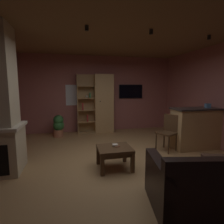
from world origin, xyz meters
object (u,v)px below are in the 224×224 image
at_px(table_book_1, 115,145).
at_px(wall_mounted_tv, 131,91).
at_px(leather_couch, 215,187).
at_px(kitchen_bar_counter, 200,128).
at_px(coffee_table, 114,151).
at_px(tissue_box, 208,106).
at_px(dining_chair, 168,130).
at_px(bookshelf_cabinet, 101,104).
at_px(potted_floor_plant, 59,125).
at_px(table_book_0, 117,146).

bearing_deg(table_book_1, wall_mounted_tv, 66.45).
xyz_separation_m(leather_couch, table_book_1, (-0.98, 1.53, 0.17)).
distance_m(kitchen_bar_counter, coffee_table, 2.61).
bearing_deg(tissue_box, kitchen_bar_counter, 173.60).
bearing_deg(dining_chair, leather_couch, -104.94).
bearing_deg(leather_couch, kitchen_bar_counter, 55.80).
relative_size(bookshelf_cabinet, wall_mounted_tv, 2.27).
xyz_separation_m(tissue_box, potted_floor_plant, (-3.92, 2.03, -0.76)).
relative_size(kitchen_bar_counter, table_book_1, 15.01).
height_order(dining_chair, wall_mounted_tv, wall_mounted_tv).
bearing_deg(potted_floor_plant, wall_mounted_tv, 10.60).
xyz_separation_m(dining_chair, wall_mounted_tv, (-0.19, 2.49, 0.92)).
height_order(tissue_box, leather_couch, tissue_box).
height_order(bookshelf_cabinet, leather_couch, bookshelf_cabinet).
xyz_separation_m(kitchen_bar_counter, potted_floor_plant, (-3.74, 2.01, -0.17)).
distance_m(coffee_table, dining_chair, 1.77).
relative_size(leather_couch, table_book_1, 17.64).
distance_m(table_book_0, wall_mounted_tv, 3.61).
bearing_deg(coffee_table, leather_couch, -55.86).
xyz_separation_m(table_book_0, potted_floor_plant, (-1.29, 2.69, -0.07)).
bearing_deg(dining_chair, kitchen_bar_counter, -1.33).
height_order(tissue_box, coffee_table, tissue_box).
bearing_deg(bookshelf_cabinet, kitchen_bar_counter, -45.50).
bearing_deg(coffee_table, tissue_box, 14.47).
relative_size(table_book_1, potted_floor_plant, 0.14).
bearing_deg(bookshelf_cabinet, dining_chair, -59.23).
relative_size(bookshelf_cabinet, leather_couch, 1.16).
bearing_deg(dining_chair, coffee_table, -155.37).
relative_size(dining_chair, wall_mounted_tv, 1.01).
distance_m(coffee_table, potted_floor_plant, 2.99).
bearing_deg(coffee_table, table_book_0, 30.14).
bearing_deg(coffee_table, potted_floor_plant, 114.46).
distance_m(bookshelf_cabinet, potted_floor_plant, 1.64).
height_order(kitchen_bar_counter, table_book_1, kitchen_bar_counter).
xyz_separation_m(potted_floor_plant, wall_mounted_tv, (2.65, 0.50, 1.08)).
relative_size(tissue_box, table_book_0, 1.18).
xyz_separation_m(coffee_table, dining_chair, (1.60, 0.73, 0.18)).
height_order(bookshelf_cabinet, coffee_table, bookshelf_cabinet).
relative_size(kitchen_bar_counter, leather_couch, 0.85).
bearing_deg(table_book_1, potted_floor_plant, 115.28).
bearing_deg(table_book_1, tissue_box, 13.67).
height_order(tissue_box, table_book_1, tissue_box).
distance_m(kitchen_bar_counter, dining_chair, 0.90).
distance_m(tissue_box, potted_floor_plant, 4.48).
height_order(coffee_table, dining_chair, dining_chair).
bearing_deg(wall_mounted_tv, bookshelf_cabinet, -169.76).
bearing_deg(potted_floor_plant, dining_chair, -35.04).
xyz_separation_m(tissue_box, wall_mounted_tv, (-1.27, 2.53, 0.32)).
bearing_deg(kitchen_bar_counter, table_book_0, -164.43).
distance_m(leather_couch, dining_chair, 2.31).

